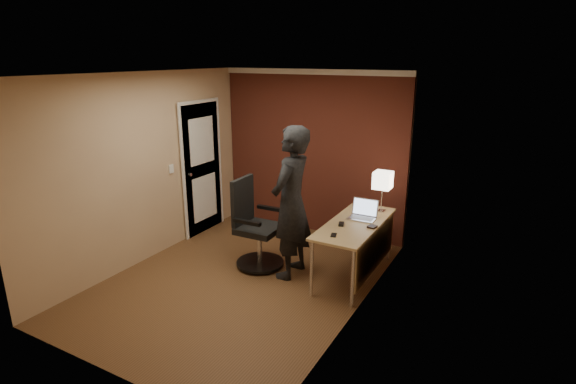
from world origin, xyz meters
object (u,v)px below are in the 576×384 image
object	(u,v)px
mouse	(341,224)
wallet	(372,227)
office_chair	(255,229)
desk	(360,233)
person	(291,203)
phone	(334,235)
desk_lamp	(383,181)
laptop	(364,213)

from	to	relation	value
mouse	wallet	size ratio (longest dim) A/B	0.91
wallet	office_chair	distance (m)	1.54
desk	person	bearing A→B (deg)	-158.23
desk	phone	bearing A→B (deg)	-105.13
desk_lamp	phone	xyz separation A→B (m)	(-0.22, -1.06, -0.41)
mouse	wallet	xyz separation A→B (m)	(0.35, 0.11, -0.01)
laptop	wallet	world-z (taller)	laptop
desk	mouse	world-z (taller)	mouse
laptop	person	xyz separation A→B (m)	(-0.75, -0.52, 0.16)
phone	office_chair	distance (m)	1.23
desk_lamp	wallet	size ratio (longest dim) A/B	4.86
phone	mouse	bearing A→B (deg)	82.06
laptop	office_chair	world-z (taller)	office_chair
mouse	phone	xyz separation A→B (m)	(0.04, -0.34, -0.01)
wallet	person	size ratio (longest dim) A/B	0.06
desk_lamp	person	world-z (taller)	person
desk	phone	size ratio (longest dim) A/B	13.04
desk	office_chair	distance (m)	1.38
mouse	person	world-z (taller)	person
desk	office_chair	xyz separation A→B (m)	(-1.34, -0.32, -0.09)
laptop	phone	distance (m)	0.73
laptop	person	size ratio (longest dim) A/B	0.18
person	laptop	bearing A→B (deg)	123.14
person	desk	bearing A→B (deg)	110.14
person	wallet	bearing A→B (deg)	103.16
desk_lamp	wallet	world-z (taller)	desk_lamp
office_chair	laptop	bearing A→B (deg)	22.04
laptop	mouse	bearing A→B (deg)	-110.56
phone	person	world-z (taller)	person
laptop	office_chair	bearing A→B (deg)	-157.96
desk_lamp	person	xyz separation A→B (m)	(-0.87, -0.86, -0.19)
laptop	office_chair	xyz separation A→B (m)	(-1.30, -0.52, -0.28)
desk	mouse	xyz separation A→B (m)	(-0.18, -0.17, 0.14)
laptop	wallet	distance (m)	0.34
office_chair	phone	bearing A→B (deg)	-9.13
desk_lamp	laptop	bearing A→B (deg)	-109.23
phone	wallet	bearing A→B (deg)	40.26
wallet	office_chair	bearing A→B (deg)	-170.35
desk	desk_lamp	world-z (taller)	desk_lamp
laptop	desk_lamp	bearing A→B (deg)	70.77
desk	mouse	distance (m)	0.29
phone	wallet	world-z (taller)	wallet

